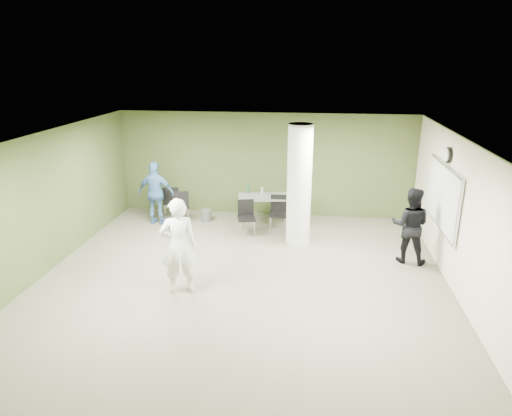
# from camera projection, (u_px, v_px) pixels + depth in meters

# --- Properties ---
(floor) EXTENTS (8.00, 8.00, 0.00)m
(floor) POSITION_uv_depth(u_px,v_px,m) (243.00, 278.00, 9.07)
(floor) COLOR #5A5A47
(floor) RESTS_ON ground
(ceiling) EXTENTS (8.00, 8.00, 0.00)m
(ceiling) POSITION_uv_depth(u_px,v_px,m) (241.00, 138.00, 8.18)
(ceiling) COLOR white
(ceiling) RESTS_ON wall_back
(wall_back) EXTENTS (8.00, 2.80, 0.02)m
(wall_back) POSITION_uv_depth(u_px,v_px,m) (265.00, 165.00, 12.39)
(wall_back) COLOR #455226
(wall_back) RESTS_ON floor
(wall_left) EXTENTS (0.02, 8.00, 2.80)m
(wall_left) POSITION_uv_depth(u_px,v_px,m) (45.00, 204.00, 9.11)
(wall_left) COLOR #455226
(wall_left) RESTS_ON floor
(wall_right_cream) EXTENTS (0.02, 8.00, 2.80)m
(wall_right_cream) POSITION_uv_depth(u_px,v_px,m) (463.00, 221.00, 8.14)
(wall_right_cream) COLOR beige
(wall_right_cream) RESTS_ON floor
(column) EXTENTS (0.56, 0.56, 2.80)m
(column) POSITION_uv_depth(u_px,v_px,m) (299.00, 186.00, 10.39)
(column) COLOR silver
(column) RESTS_ON floor
(whiteboard) EXTENTS (0.05, 2.30, 1.30)m
(whiteboard) POSITION_uv_depth(u_px,v_px,m) (442.00, 196.00, 9.25)
(whiteboard) COLOR silver
(whiteboard) RESTS_ON wall_right_cream
(wall_clock) EXTENTS (0.06, 0.32, 0.32)m
(wall_clock) POSITION_uv_depth(u_px,v_px,m) (448.00, 155.00, 8.98)
(wall_clock) COLOR black
(wall_clock) RESTS_ON wall_right_cream
(folding_table) EXTENTS (1.72, 0.97, 1.02)m
(folding_table) POSITION_uv_depth(u_px,v_px,m) (269.00, 198.00, 11.79)
(folding_table) COLOR gray
(folding_table) RESTS_ON floor
(wastebasket) EXTENTS (0.27, 0.27, 0.31)m
(wastebasket) POSITION_uv_depth(u_px,v_px,m) (206.00, 215.00, 12.19)
(wastebasket) COLOR #4C4C4C
(wastebasket) RESTS_ON floor
(chair_back_left) EXTENTS (0.56, 0.56, 0.88)m
(chair_back_left) POSITION_uv_depth(u_px,v_px,m) (181.00, 204.00, 11.98)
(chair_back_left) COLOR black
(chair_back_left) RESTS_ON floor
(chair_back_right) EXTENTS (0.52, 0.52, 0.89)m
(chair_back_right) POSITION_uv_depth(u_px,v_px,m) (172.00, 199.00, 12.33)
(chair_back_right) COLOR black
(chair_back_right) RESTS_ON floor
(chair_table_left) EXTENTS (0.51, 0.51, 0.84)m
(chair_table_left) POSITION_uv_depth(u_px,v_px,m) (246.00, 214.00, 11.25)
(chair_table_left) COLOR black
(chair_table_left) RESTS_ON floor
(chair_table_right) EXTENTS (0.45, 0.45, 0.89)m
(chair_table_right) POSITION_uv_depth(u_px,v_px,m) (279.00, 210.00, 11.45)
(chair_table_right) COLOR black
(chair_table_right) RESTS_ON floor
(woman_white) EXTENTS (0.77, 0.63, 1.83)m
(woman_white) POSITION_uv_depth(u_px,v_px,m) (179.00, 246.00, 8.29)
(woman_white) COLOR white
(woman_white) RESTS_ON floor
(man_black) EXTENTS (0.92, 0.79, 1.64)m
(man_black) POSITION_uv_depth(u_px,v_px,m) (410.00, 225.00, 9.58)
(man_black) COLOR black
(man_black) RESTS_ON floor
(man_blue) EXTENTS (0.99, 0.45, 1.67)m
(man_blue) POSITION_uv_depth(u_px,v_px,m) (156.00, 193.00, 11.79)
(man_blue) COLOR teal
(man_blue) RESTS_ON floor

